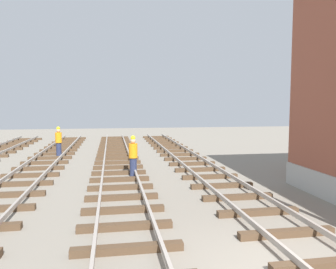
{
  "coord_description": "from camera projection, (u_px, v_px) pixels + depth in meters",
  "views": [
    {
      "loc": [
        -3.32,
        -5.81,
        3.29
      ],
      "look_at": [
        -0.84,
        8.81,
        1.94
      ],
      "focal_mm": 35.83,
      "sensor_mm": 36.0,
      "label": 1
    }
  ],
  "objects": [
    {
      "name": "track_near_building",
      "position": [
        329.0,
        262.0,
        6.7
      ],
      "size": [
        2.5,
        54.25,
        0.32
      ],
      "color": "#4C3826",
      "rests_on": "ground"
    },
    {
      "name": "track_worker_foreground",
      "position": [
        133.0,
        156.0,
        15.23
      ],
      "size": [
        0.4,
        0.4,
        1.87
      ],
      "color": "#262D4C",
      "rests_on": "ground"
    },
    {
      "name": "track_worker_distant",
      "position": [
        59.0,
        141.0,
        21.15
      ],
      "size": [
        0.4,
        0.4,
        1.87
      ],
      "color": "#262D4C",
      "rests_on": "ground"
    }
  ]
}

